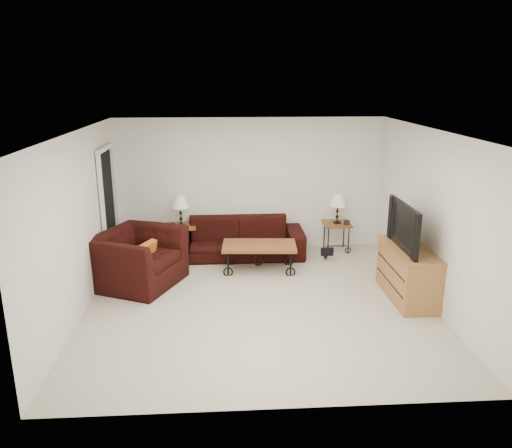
{
  "coord_description": "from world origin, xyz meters",
  "views": [
    {
      "loc": [
        -0.48,
        -6.78,
        3.2
      ],
      "look_at": [
        0.0,
        0.7,
        1.0
      ],
      "focal_mm": 35.16,
      "sensor_mm": 36.0,
      "label": 1
    }
  ],
  "objects": [
    {
      "name": "backpack",
      "position": [
        1.34,
        1.75,
        0.22
      ],
      "size": [
        0.36,
        0.29,
        0.45
      ],
      "primitive_type": "ellipsoid",
      "rotation": [
        0.0,
        0.0,
        0.07
      ],
      "color": "black",
      "rests_on": "ground"
    },
    {
      "name": "wall_right",
      "position": [
        2.5,
        0.0,
        1.25
      ],
      "size": [
        0.02,
        5.0,
        2.5
      ],
      "primitive_type": "cube",
      "color": "white",
      "rests_on": "ground"
    },
    {
      "name": "lamp_right",
      "position": [
        1.63,
        2.2,
        0.83
      ],
      "size": [
        0.33,
        0.33,
        0.55
      ],
      "primitive_type": null,
      "rotation": [
        0.0,
        0.0,
        -0.04
      ],
      "color": "black",
      "rests_on": "side_table_right"
    },
    {
      "name": "ceiling",
      "position": [
        0.0,
        0.0,
        2.5
      ],
      "size": [
        5.0,
        5.0,
        0.0
      ],
      "primitive_type": "plane",
      "color": "white",
      "rests_on": "wall_back"
    },
    {
      "name": "throw_pillow",
      "position": [
        -1.72,
        0.76,
        0.52
      ],
      "size": [
        0.25,
        0.4,
        0.39
      ],
      "primitive_type": "cube",
      "rotation": [
        0.0,
        0.0,
        1.15
      ],
      "color": "#C27118",
      "rests_on": "armchair"
    },
    {
      "name": "photo_frame_left",
      "position": [
        -1.45,
        2.05,
        0.61
      ],
      "size": [
        0.11,
        0.04,
        0.09
      ],
      "primitive_type": "cube",
      "rotation": [
        0.0,
        0.0,
        0.27
      ],
      "color": "black",
      "rests_on": "side_table_left"
    },
    {
      "name": "sofa",
      "position": [
        -0.24,
        2.02,
        0.35
      ],
      "size": [
        2.39,
        0.93,
        0.7
      ],
      "primitive_type": "imported",
      "color": "black",
      "rests_on": "ground"
    },
    {
      "name": "wall_back",
      "position": [
        0.0,
        2.5,
        1.25
      ],
      "size": [
        5.0,
        0.02,
        2.5
      ],
      "primitive_type": "cube",
      "color": "white",
      "rests_on": "ground"
    },
    {
      "name": "photo_frame_right",
      "position": [
        1.78,
        2.05,
        0.6
      ],
      "size": [
        0.11,
        0.04,
        0.09
      ],
      "primitive_type": "cube",
      "rotation": [
        0.0,
        0.0,
        -0.25
      ],
      "color": "black",
      "rests_on": "side_table_right"
    },
    {
      "name": "ground",
      "position": [
        0.0,
        0.0,
        0.0
      ],
      "size": [
        5.0,
        5.0,
        0.0
      ],
      "primitive_type": "plane",
      "color": "beige",
      "rests_on": "ground"
    },
    {
      "name": "tv_stand",
      "position": [
        2.23,
        0.01,
        0.39
      ],
      "size": [
        0.55,
        1.31,
        0.79
      ],
      "primitive_type": "cube",
      "color": "#B07D41",
      "rests_on": "ground"
    },
    {
      "name": "doorway",
      "position": [
        -2.47,
        1.65,
        1.02
      ],
      "size": [
        0.08,
        0.94,
        2.04
      ],
      "primitive_type": "cube",
      "color": "black",
      "rests_on": "ground"
    },
    {
      "name": "lamp_left",
      "position": [
        -1.3,
        2.2,
        0.84
      ],
      "size": [
        0.35,
        0.35,
        0.56
      ],
      "primitive_type": null,
      "rotation": [
        0.0,
        0.0,
        0.09
      ],
      "color": "black",
      "rests_on": "side_table_left"
    },
    {
      "name": "side_table_left",
      "position": [
        -1.3,
        2.2,
        0.28
      ],
      "size": [
        0.56,
        0.56,
        0.56
      ],
      "primitive_type": "cube",
      "rotation": [
        0.0,
        0.0,
        0.09
      ],
      "color": "brown",
      "rests_on": "ground"
    },
    {
      "name": "coffee_table",
      "position": [
        0.09,
        1.28,
        0.23
      ],
      "size": [
        1.29,
        0.75,
        0.47
      ],
      "primitive_type": "cube",
      "rotation": [
        0.0,
        0.0,
        -0.06
      ],
      "color": "brown",
      "rests_on": "ground"
    },
    {
      "name": "armchair",
      "position": [
        -1.88,
        0.81,
        0.43
      ],
      "size": [
        1.6,
        1.69,
        0.86
      ],
      "primitive_type": "imported",
      "rotation": [
        0.0,
        0.0,
        1.15
      ],
      "color": "black",
      "rests_on": "ground"
    },
    {
      "name": "wall_left",
      "position": [
        -2.5,
        0.0,
        1.25
      ],
      "size": [
        0.02,
        5.0,
        2.5
      ],
      "primitive_type": "cube",
      "color": "white",
      "rests_on": "ground"
    },
    {
      "name": "television",
      "position": [
        2.21,
        0.01,
        1.13
      ],
      "size": [
        0.15,
        1.18,
        0.68
      ],
      "primitive_type": "imported",
      "rotation": [
        0.0,
        0.0,
        -1.57
      ],
      "color": "black",
      "rests_on": "tv_stand"
    },
    {
      "name": "side_table_right",
      "position": [
        1.63,
        2.2,
        0.28
      ],
      "size": [
        0.53,
        0.53,
        0.55
      ],
      "primitive_type": "cube",
      "rotation": [
        0.0,
        0.0,
        -0.04
      ],
      "color": "brown",
      "rests_on": "ground"
    },
    {
      "name": "wall_front",
      "position": [
        0.0,
        -2.5,
        1.25
      ],
      "size": [
        5.0,
        0.02,
        2.5
      ],
      "primitive_type": "cube",
      "color": "white",
      "rests_on": "ground"
    }
  ]
}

